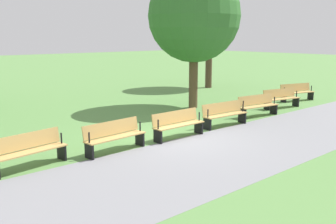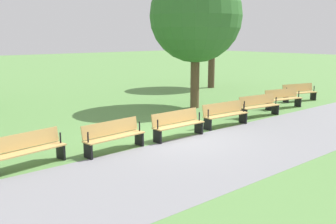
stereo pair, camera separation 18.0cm
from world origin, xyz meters
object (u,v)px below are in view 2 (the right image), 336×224
at_px(bench_3, 225,114).
at_px(tree_0, 213,11).
at_px(bench_5, 113,135).
at_px(tree_2, 196,16).
at_px(bench_0, 299,92).
at_px(bench_4, 178,124).
at_px(bench_2, 259,105).
at_px(bench_1, 283,98).
at_px(bench_6, 27,149).

height_order(bench_3, tree_0, tree_0).
xyz_separation_m(bench_5, tree_2, (-6.72, -3.45, 3.74)).
distance_m(bench_0, bench_4, 9.81).
distance_m(bench_4, tree_2, 6.69).
relative_size(bench_0, bench_5, 1.01).
bearing_deg(tree_0, tree_2, 37.12).
xyz_separation_m(bench_4, tree_0, (-10.16, -8.00, 4.39)).
distance_m(bench_4, tree_0, 13.65).
xyz_separation_m(bench_0, bench_3, (7.26, 1.26, 0.00)).
xyz_separation_m(bench_0, bench_5, (12.17, 1.26, 0.00)).
bearing_deg(tree_2, bench_2, 101.27).
relative_size(bench_0, bench_1, 1.00).
height_order(bench_0, bench_6, same).
bearing_deg(bench_2, bench_0, -160.25).
height_order(bench_2, bench_6, same).
bearing_deg(bench_3, tree_2, -113.67).
xyz_separation_m(bench_1, bench_3, (4.87, 0.67, 0.00)).
height_order(tree_0, tree_2, tree_0).
height_order(bench_0, bench_4, same).
relative_size(bench_0, bench_6, 1.00).
distance_m(bench_0, bench_1, 2.46).
bearing_deg(bench_1, bench_3, 19.76).
height_order(bench_3, bench_5, same).
bearing_deg(bench_6, bench_0, 176.03).
bearing_deg(bench_3, tree_0, -130.26).
bearing_deg(bench_6, bench_5, 166.17).
bearing_deg(tree_0, bench_4, 38.22).
bearing_deg(bench_6, bench_2, 172.08).
relative_size(bench_2, tree_2, 0.32).
relative_size(bench_2, bench_5, 1.01).
bearing_deg(bench_2, tree_0, -116.53).
bearing_deg(bench_4, bench_3, -178.03).
bearing_deg(bench_5, bench_3, 176.04).
height_order(bench_3, tree_2, tree_2).
height_order(bench_4, bench_6, same).
bearing_deg(bench_6, tree_0, -160.96).
bearing_deg(tree_0, bench_0, 86.18).
relative_size(bench_1, bench_5, 1.01).
bearing_deg(tree_2, bench_4, 39.67).
relative_size(bench_2, bench_3, 1.01).
xyz_separation_m(bench_4, bench_6, (4.90, -0.34, 0.00)).
bearing_deg(tree_0, bench_6, 26.96).
bearing_deg(bench_0, tree_2, -6.09).
relative_size(bench_1, bench_2, 1.00).
distance_m(bench_5, tree_0, 15.52).
bearing_deg(tree_0, bench_1, 68.63).
relative_size(bench_3, bench_4, 1.01).
distance_m(bench_2, bench_5, 7.37).
relative_size(bench_0, tree_0, 0.30).
xyz_separation_m(bench_3, bench_6, (7.36, -0.25, 0.00)).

